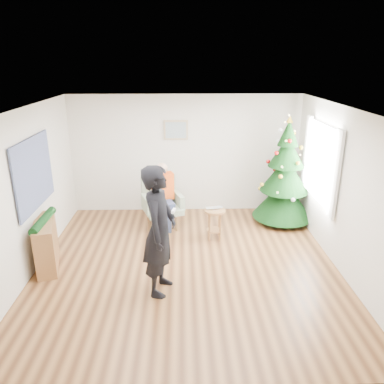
{
  "coord_description": "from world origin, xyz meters",
  "views": [
    {
      "loc": [
        -0.06,
        -5.54,
        3.3
      ],
      "look_at": [
        0.1,
        0.6,
        1.1
      ],
      "focal_mm": 35.0,
      "sensor_mm": 36.0,
      "label": 1
    }
  ],
  "objects_px": {
    "christmas_tree": "(285,176)",
    "stool": "(214,224)",
    "armchair": "(162,208)",
    "console": "(46,244)",
    "standing_man": "(159,231)"
  },
  "relations": [
    {
      "from": "christmas_tree",
      "to": "stool",
      "type": "bearing_deg",
      "value": -152.5
    },
    {
      "from": "stool",
      "to": "armchair",
      "type": "bearing_deg",
      "value": 147.13
    },
    {
      "from": "stool",
      "to": "console",
      "type": "xyz_separation_m",
      "value": [
        -2.87,
        -0.93,
        0.09
      ]
    },
    {
      "from": "armchair",
      "to": "standing_man",
      "type": "distance_m",
      "value": 2.43
    },
    {
      "from": "console",
      "to": "stool",
      "type": "bearing_deg",
      "value": 2.37
    },
    {
      "from": "armchair",
      "to": "stool",
      "type": "bearing_deg",
      "value": -51.95
    },
    {
      "from": "stool",
      "to": "standing_man",
      "type": "height_order",
      "value": "standing_man"
    },
    {
      "from": "standing_man",
      "to": "armchair",
      "type": "bearing_deg",
      "value": 14.1
    },
    {
      "from": "armchair",
      "to": "console",
      "type": "xyz_separation_m",
      "value": [
        -1.83,
        -1.6,
        0.03
      ]
    },
    {
      "from": "christmas_tree",
      "to": "standing_man",
      "type": "distance_m",
      "value": 3.47
    },
    {
      "from": "christmas_tree",
      "to": "console",
      "type": "bearing_deg",
      "value": -158.66
    },
    {
      "from": "christmas_tree",
      "to": "console",
      "type": "distance_m",
      "value": 4.74
    },
    {
      "from": "stool",
      "to": "armchair",
      "type": "relative_size",
      "value": 0.6
    },
    {
      "from": "armchair",
      "to": "standing_man",
      "type": "xyz_separation_m",
      "value": [
        0.1,
        -2.35,
        0.6
      ]
    },
    {
      "from": "christmas_tree",
      "to": "console",
      "type": "xyz_separation_m",
      "value": [
        -4.38,
        -1.71,
        -0.61
      ]
    }
  ]
}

